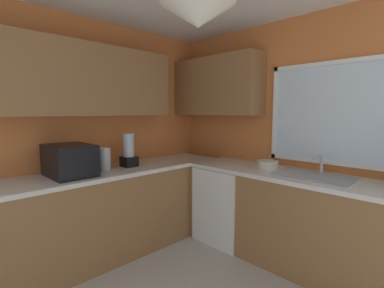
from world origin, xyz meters
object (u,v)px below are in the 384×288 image
kettle (105,159)px  bowl (268,165)px  sink_assembly (314,176)px  blender_appliance (129,152)px  microwave (70,160)px  dishwasher (228,203)px

kettle → bowl: bearing=47.8°
sink_assembly → blender_appliance: (-1.61, -0.94, 0.15)m
microwave → sink_assembly: (1.61, 1.57, -0.13)m
bowl → microwave: bearing=-125.9°
microwave → kettle: (0.02, 0.34, -0.03)m
dishwasher → kettle: size_ratio=3.65×
dishwasher → blender_appliance: blender_appliance is taller
sink_assembly → bowl: 0.48m
sink_assembly → blender_appliance: 1.87m
sink_assembly → blender_appliance: blender_appliance is taller
kettle → dishwasher: bearing=61.9°
dishwasher → bowl: (0.48, 0.03, 0.52)m
sink_assembly → dishwasher: bearing=-177.8°
dishwasher → blender_appliance: size_ratio=2.37×
microwave → bowl: microwave is taller
dishwasher → microwave: bearing=-113.2°
microwave → sink_assembly: size_ratio=0.72×
kettle → sink_assembly: size_ratio=0.35×
microwave → blender_appliance: 0.63m
microwave → sink_assembly: 2.26m
kettle → blender_appliance: blender_appliance is taller
microwave → sink_assembly: bearing=44.3°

